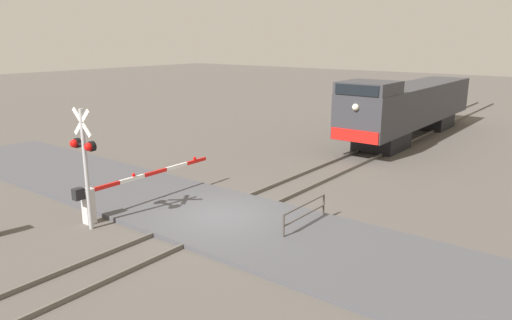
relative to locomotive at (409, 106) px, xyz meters
name	(u,v)px	position (x,y,z in m)	size (l,w,h in m)	color
ground_plane	(220,219)	(0.00, -18.50, -2.11)	(160.00, 160.00, 0.00)	#514C47
rail_track_left	(206,213)	(-0.72, -18.50, -2.04)	(0.08, 80.00, 0.15)	#59544C
rail_track_right	(235,222)	(0.72, -18.50, -2.04)	(0.08, 80.00, 0.15)	#59544C
road_surface	(220,217)	(0.00, -18.50, -2.03)	(36.00, 5.08, 0.17)	#47474C
locomotive	(409,106)	(0.00, 0.00, 0.00)	(2.87, 16.47, 4.15)	black
crossing_signal	(84,155)	(-2.94, -21.90, 0.52)	(1.18, 0.33, 4.21)	#ADADB2
crossing_gate	(109,194)	(-3.43, -20.74, -1.23)	(0.36, 6.50, 1.40)	silver
guard_railing	(305,213)	(2.93, -17.41, -1.49)	(0.08, 2.64, 0.95)	#4C4742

